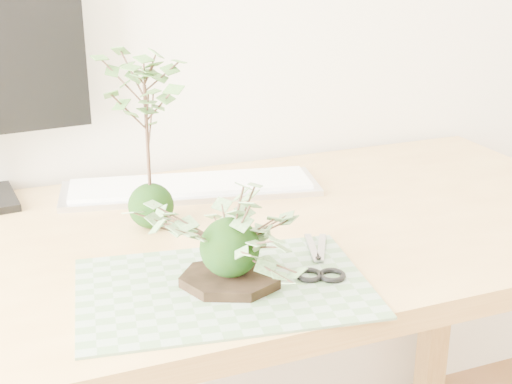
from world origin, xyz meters
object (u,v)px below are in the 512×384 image
at_px(ivy_kokedama, 229,221).
at_px(maple_kokedama, 145,97).
at_px(keyboard, 191,187).
at_px(desk, 196,282).

relative_size(ivy_kokedama, maple_kokedama, 0.92).
bearing_deg(ivy_kokedama, keyboard, 81.31).
bearing_deg(desk, ivy_kokedama, -91.48).
relative_size(desk, keyboard, 3.05).
distance_m(maple_kokedama, keyboard, 0.29).
height_order(desk, keyboard, keyboard).
relative_size(maple_kokedama, keyboard, 0.63).
xyz_separation_m(desk, ivy_kokedama, (-0.01, -0.19, 0.19)).
bearing_deg(keyboard, desk, -93.77).
bearing_deg(maple_kokedama, keyboard, 52.11).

